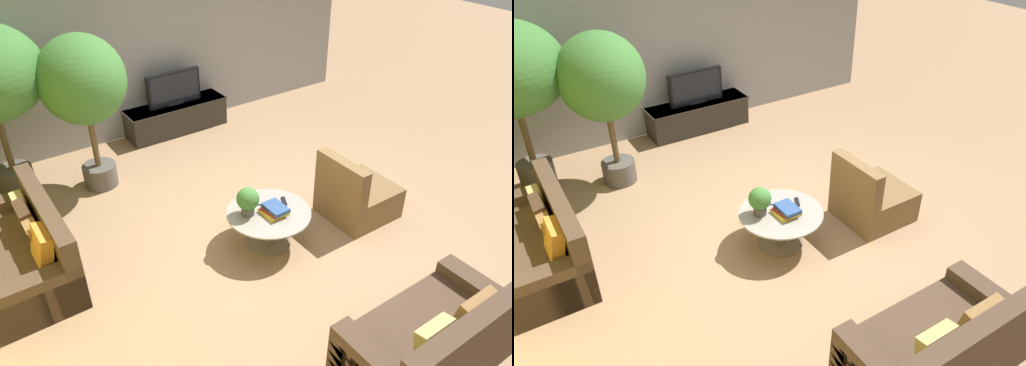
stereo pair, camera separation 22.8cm
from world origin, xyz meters
TOP-DOWN VIEW (x-y plane):
  - ground_plane at (0.00, 0.00)m, footprint 24.00×24.00m
  - back_wall_stone at (0.00, 3.26)m, footprint 7.40×0.12m
  - media_console at (0.24, 2.94)m, footprint 1.65×0.50m
  - television at (0.24, 2.94)m, footprint 0.89×0.13m
  - coffee_table at (-0.24, -0.24)m, footprint 0.95×0.95m
  - couch_by_wall at (-2.62, 0.79)m, footprint 0.84×1.71m
  - couch_near_entry at (-0.08, -2.38)m, footprint 1.55×0.84m
  - armchair_wicker at (0.95, -0.41)m, footprint 0.80×0.76m
  - potted_palm_corner at (-1.37, 2.06)m, footprint 1.06×1.06m
  - potted_plant_tabletop at (-0.46, -0.14)m, footprint 0.25×0.25m
  - book_stack at (-0.21, -0.30)m, footprint 0.26×0.29m
  - remote_black at (0.02, -0.18)m, footprint 0.11×0.16m
  - remote_silver at (-0.25, -0.05)m, footprint 0.11×0.16m

SIDE VIEW (x-z plane):
  - ground_plane at x=0.00m, z-range 0.00..0.00m
  - media_console at x=0.24m, z-range 0.01..0.48m
  - armchair_wicker at x=0.95m, z-range -0.16..0.70m
  - couch_near_entry at x=-0.08m, z-range -0.13..0.71m
  - couch_by_wall at x=-2.62m, z-range -0.13..0.71m
  - coffee_table at x=-0.24m, z-range 0.09..0.52m
  - remote_black at x=0.02m, z-range 0.43..0.45m
  - remote_silver at x=-0.25m, z-range 0.43..0.45m
  - book_stack at x=-0.21m, z-range 0.43..0.54m
  - potted_plant_tabletop at x=-0.46m, z-range 0.46..0.79m
  - television at x=0.24m, z-range 0.46..1.00m
  - potted_palm_corner at x=-1.37m, z-range 0.41..2.46m
  - back_wall_stone at x=0.00m, z-range 0.00..3.00m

